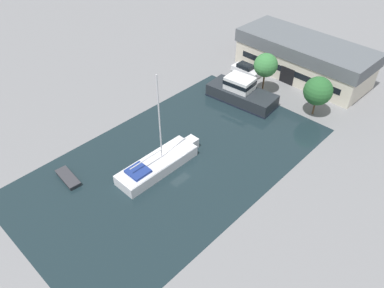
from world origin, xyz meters
The scene contains 9 objects.
ground_plane centered at (0.00, 0.00, 0.00)m, with size 440.00×440.00×0.00m, color slate.
water_canal centered at (0.00, 0.00, 0.00)m, with size 21.12×36.82×0.01m, color #19282D.
warehouse_building centered at (-0.55, 28.42, 2.89)m, with size 21.19×8.98×5.70m.
quay_tree_near_building centered at (-1.77, 19.72, 4.38)m, with size 3.40×3.40×6.09m.
quay_tree_by_water centered at (6.58, 19.78, 3.63)m, with size 3.81×3.81×5.54m.
parked_car centered at (-6.80, 22.24, 0.86)m, with size 4.77×1.87×1.72m.
sailboat_moored centered at (-0.53, -2.16, 0.75)m, with size 3.16×11.13×11.84m.
motor_cruiser centered at (-2.64, 15.62, 1.31)m, with size 10.31×4.91×3.59m.
small_dinghy centered at (-6.42, -10.32, 0.26)m, with size 3.79×1.65×0.50m.
Camera 1 is at (23.86, -22.17, 29.28)m, focal length 35.00 mm.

